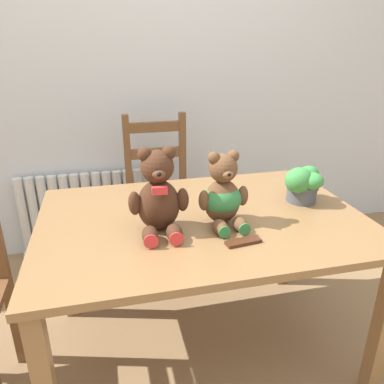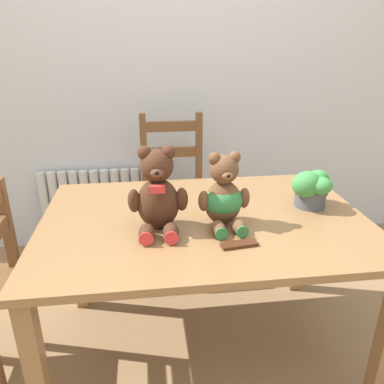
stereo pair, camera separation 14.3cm
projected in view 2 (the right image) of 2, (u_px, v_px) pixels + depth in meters
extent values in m
cube|color=silver|center=(177.00, 55.00, 2.39)|extent=(8.00, 0.04, 2.60)
cylinder|color=silver|center=(46.00, 211.00, 2.60)|extent=(0.06, 0.06, 0.57)
cylinder|color=silver|center=(56.00, 211.00, 2.61)|extent=(0.06, 0.06, 0.57)
cylinder|color=silver|center=(67.00, 210.00, 2.61)|extent=(0.06, 0.06, 0.57)
cylinder|color=silver|center=(77.00, 210.00, 2.62)|extent=(0.06, 0.06, 0.57)
cylinder|color=silver|center=(87.00, 209.00, 2.63)|extent=(0.06, 0.06, 0.57)
cylinder|color=silver|center=(97.00, 209.00, 2.64)|extent=(0.06, 0.06, 0.57)
cylinder|color=silver|center=(107.00, 208.00, 2.65)|extent=(0.06, 0.06, 0.57)
cylinder|color=silver|center=(117.00, 208.00, 2.65)|extent=(0.06, 0.06, 0.57)
cylinder|color=silver|center=(127.00, 207.00, 2.66)|extent=(0.06, 0.06, 0.57)
cylinder|color=silver|center=(137.00, 207.00, 2.67)|extent=(0.06, 0.06, 0.57)
cylinder|color=silver|center=(147.00, 206.00, 2.68)|extent=(0.06, 0.06, 0.57)
cylinder|color=silver|center=(156.00, 206.00, 2.69)|extent=(0.06, 0.06, 0.57)
cube|color=silver|center=(105.00, 241.00, 2.74)|extent=(0.84, 0.10, 0.04)
cube|color=olive|center=(204.00, 220.00, 1.56)|extent=(1.34, 0.92, 0.03)
cube|color=olive|center=(39.00, 381.00, 1.24)|extent=(0.06, 0.06, 0.68)
cube|color=olive|center=(77.00, 252.00, 1.99)|extent=(0.06, 0.06, 0.68)
cube|color=olive|center=(299.00, 238.00, 2.14)|extent=(0.06, 0.06, 0.68)
cube|color=brown|center=(175.00, 209.00, 2.30)|extent=(0.38, 0.39, 0.03)
cube|color=brown|center=(207.00, 253.00, 2.25)|extent=(0.04, 0.04, 0.41)
cube|color=brown|center=(149.00, 257.00, 2.20)|extent=(0.04, 0.04, 0.41)
cube|color=brown|center=(199.00, 187.00, 2.46)|extent=(0.04, 0.04, 0.98)
cube|color=brown|center=(146.00, 190.00, 2.42)|extent=(0.04, 0.04, 0.98)
cube|color=brown|center=(171.00, 126.00, 2.28)|extent=(0.30, 0.03, 0.06)
cube|color=brown|center=(172.00, 152.00, 2.34)|extent=(0.30, 0.03, 0.06)
cube|color=brown|center=(16.00, 270.00, 1.67)|extent=(0.04, 0.04, 0.87)
ellipsoid|color=#472819|center=(158.00, 203.00, 1.43)|extent=(0.17, 0.14, 0.20)
sphere|color=#472819|center=(157.00, 166.00, 1.38)|extent=(0.12, 0.12, 0.12)
sphere|color=#472819|center=(168.00, 152.00, 1.36)|extent=(0.05, 0.05, 0.05)
sphere|color=#472819|center=(144.00, 153.00, 1.35)|extent=(0.05, 0.05, 0.05)
ellipsoid|color=brown|center=(157.00, 172.00, 1.34)|extent=(0.05, 0.05, 0.04)
sphere|color=black|center=(157.00, 173.00, 1.31)|extent=(0.02, 0.02, 0.02)
ellipsoid|color=#472819|center=(182.00, 199.00, 1.42)|extent=(0.05, 0.05, 0.09)
ellipsoid|color=#472819|center=(134.00, 201.00, 1.40)|extent=(0.05, 0.05, 0.09)
ellipsoid|color=#472819|center=(171.00, 232.00, 1.37)|extent=(0.06, 0.10, 0.06)
cylinder|color=red|center=(171.00, 238.00, 1.32)|extent=(0.05, 0.01, 0.05)
ellipsoid|color=#472819|center=(147.00, 233.00, 1.36)|extent=(0.06, 0.10, 0.06)
cylinder|color=red|center=(146.00, 239.00, 1.32)|extent=(0.05, 0.01, 0.05)
cube|color=red|center=(157.00, 189.00, 1.34)|extent=(0.06, 0.02, 0.03)
ellipsoid|color=brown|center=(223.00, 202.00, 1.47)|extent=(0.15, 0.13, 0.18)
sphere|color=brown|center=(224.00, 169.00, 1.41)|extent=(0.11, 0.11, 0.11)
sphere|color=brown|center=(235.00, 157.00, 1.40)|extent=(0.05, 0.05, 0.05)
sphere|color=brown|center=(214.00, 158.00, 1.39)|extent=(0.05, 0.05, 0.05)
ellipsoid|color=#8C5F3F|center=(227.00, 175.00, 1.38)|extent=(0.05, 0.04, 0.04)
sphere|color=black|center=(228.00, 176.00, 1.36)|extent=(0.01, 0.01, 0.01)
ellipsoid|color=brown|center=(244.00, 198.00, 1.46)|extent=(0.04, 0.04, 0.08)
ellipsoid|color=brown|center=(204.00, 201.00, 1.43)|extent=(0.04, 0.04, 0.08)
ellipsoid|color=brown|center=(239.00, 227.00, 1.41)|extent=(0.06, 0.09, 0.05)
cylinder|color=#337F42|center=(243.00, 232.00, 1.37)|extent=(0.05, 0.01, 0.05)
ellipsoid|color=brown|center=(218.00, 228.00, 1.40)|extent=(0.06, 0.09, 0.05)
cylinder|color=#337F42|center=(221.00, 234.00, 1.36)|extent=(0.05, 0.01, 0.05)
ellipsoid|color=#337F42|center=(223.00, 200.00, 1.46)|extent=(0.16, 0.14, 0.13)
cylinder|color=#4C5156|center=(310.00, 197.00, 1.64)|extent=(0.13, 0.13, 0.08)
cylinder|color=#4C5156|center=(311.00, 190.00, 1.63)|extent=(0.14, 0.14, 0.02)
ellipsoid|color=#3D8E42|center=(318.00, 180.00, 1.62)|extent=(0.10, 0.08, 0.09)
ellipsoid|color=#3D8E42|center=(310.00, 180.00, 1.65)|extent=(0.10, 0.08, 0.08)
ellipsoid|color=#3D8E42|center=(305.00, 181.00, 1.63)|extent=(0.10, 0.07, 0.07)
ellipsoid|color=#3D8E42|center=(307.00, 184.00, 1.58)|extent=(0.13, 0.11, 0.11)
ellipsoid|color=#3D8E42|center=(320.00, 186.00, 1.57)|extent=(0.10, 0.09, 0.07)
cube|color=#472314|center=(239.00, 244.00, 1.33)|extent=(0.14, 0.06, 0.01)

